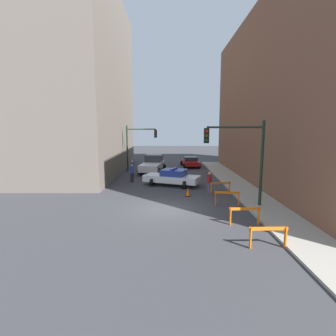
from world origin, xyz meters
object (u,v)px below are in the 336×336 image
barrier_mid (245,213)px  traffic_cone (189,192)px  white_truck (153,164)px  pedestrian_sidewalk (210,182)px  pedestrian_crossing (133,173)px  traffic_light_near (244,151)px  police_car (173,177)px  pedestrian_corner (133,168)px  parked_car_near (191,162)px  barrier_back (228,196)px  barrier_corner (221,186)px  barrier_front (269,234)px  traffic_light_far (138,142)px

barrier_mid → traffic_cone: (-2.44, 5.70, -0.30)m
white_truck → barrier_mid: 17.27m
pedestrian_sidewalk → white_truck: bearing=-62.9°
pedestrian_crossing → pedestrian_sidewalk: same height
traffic_light_near → police_car: 8.06m
pedestrian_crossing → pedestrian_corner: 2.73m
white_truck → parked_car_near: size_ratio=1.26×
barrier_back → pedestrian_sidewalk: bearing=102.0°
police_car → barrier_corner: 4.63m
pedestrian_crossing → barrier_front: (7.37, -13.48, -0.24)m
parked_car_near → barrier_back: parked_car_near is taller
pedestrian_corner → barrier_corner: pedestrian_corner is taller
pedestrian_sidewalk → traffic_cone: size_ratio=2.53×
police_car → parked_car_near: bearing=8.9°
traffic_light_far → traffic_cone: bearing=-65.8°
pedestrian_crossing → pedestrian_sidewalk: bearing=135.9°
pedestrian_corner → barrier_corner: size_ratio=1.05×
pedestrian_crossing → barrier_mid: 13.00m
traffic_light_far → pedestrian_sidewalk: (6.59, -10.20, -2.54)m
white_truck → barrier_back: white_truck is taller
traffic_light_far → traffic_cone: 12.42m
pedestrian_crossing → traffic_light_far: bearing=-97.9°
police_car → barrier_front: (3.70, -11.99, -0.11)m
traffic_light_near → parked_car_near: traffic_light_near is taller
pedestrian_sidewalk → barrier_corner: size_ratio=1.05×
barrier_mid → traffic_cone: bearing=113.2°
pedestrian_corner → barrier_back: pedestrian_corner is taller
white_truck → pedestrian_crossing: white_truck is taller
pedestrian_sidewalk → barrier_back: 3.17m
barrier_corner → traffic_cone: size_ratio=2.41×
pedestrian_crossing → pedestrian_corner: bearing=-92.9°
police_car → pedestrian_sidewalk: pedestrian_sidewalk is taller
pedestrian_corner → barrier_front: (7.70, -16.19, -0.24)m
white_truck → barrier_corner: white_truck is taller
white_truck → barrier_corner: (5.63, -9.98, -0.29)m
pedestrian_sidewalk → traffic_light_far: bearing=-56.1°
police_car → pedestrian_sidewalk: bearing=-115.0°
barrier_back → barrier_corner: size_ratio=1.01×
pedestrian_sidewalk → barrier_mid: pedestrian_sidewalk is taller
parked_car_near → pedestrian_corner: bearing=-137.8°
police_car → parked_car_near: (2.50, 11.24, -0.05)m
parked_car_near → barrier_mid: bearing=-92.3°
police_car → pedestrian_corner: 5.80m
police_car → barrier_back: police_car is taller
traffic_light_far → pedestrian_sidewalk: traffic_light_far is taller
parked_car_near → traffic_light_near: bearing=-89.7°
traffic_light_far → barrier_back: (7.24, -13.29, -2.78)m
traffic_light_far → white_truck: (1.77, -0.34, -2.49)m
parked_car_near → traffic_cone: parked_car_near is taller
traffic_cone → barrier_front: bearing=-72.5°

